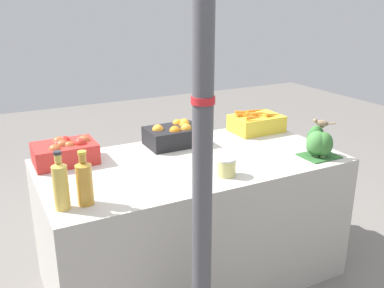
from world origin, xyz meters
name	(u,v)px	position (x,y,z in m)	size (l,w,h in m)	color
ground_plane	(192,273)	(0.00, 0.00, 0.00)	(10.00, 10.00, 0.00)	slate
market_table	(192,219)	(0.00, 0.00, 0.40)	(1.79, 0.93, 0.81)	#B7B2A8
support_pole	(203,110)	(-0.31, -0.70, 1.31)	(0.10, 0.10, 2.62)	#4C4C51
apple_crate	(66,151)	(-0.68, 0.30, 0.88)	(0.36, 0.25, 0.15)	red
orange_crate	(174,135)	(0.03, 0.30, 0.88)	(0.36, 0.25, 0.15)	black
carrot_crate	(256,123)	(0.68, 0.30, 0.87)	(0.36, 0.26, 0.15)	gold
broccoli_pile	(318,143)	(0.71, -0.30, 0.89)	(0.22, 0.19, 0.18)	#2D602D
juice_bottle_golden	(61,185)	(-0.82, -0.29, 0.93)	(0.07, 0.07, 0.28)	gold
juice_bottle_amber	(84,182)	(-0.71, -0.29, 0.92)	(0.08, 0.08, 0.26)	gold
pickle_jar	(226,166)	(0.06, -0.30, 0.86)	(0.11, 0.11, 0.10)	#D1CC75
sparrow_bird	(322,123)	(0.72, -0.30, 1.02)	(0.10, 0.11, 0.05)	#4C3D2D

